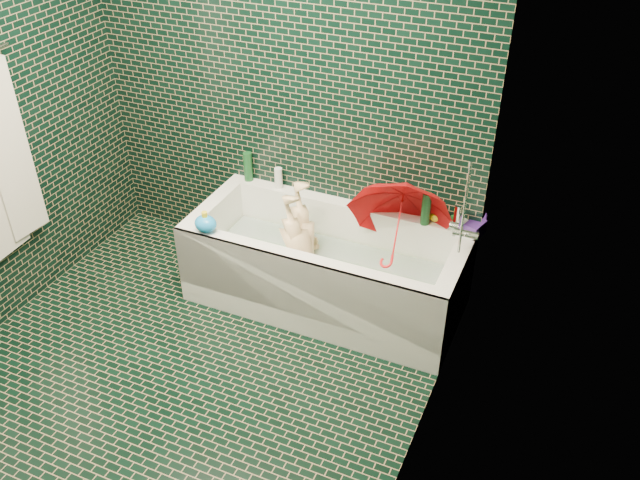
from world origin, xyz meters
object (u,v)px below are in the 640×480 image
at_px(bath_toy, 206,223).
at_px(bathtub, 325,275).
at_px(child, 303,257).
at_px(rubber_duck, 436,216).
at_px(umbrella, 397,228).

bearing_deg(bath_toy, bathtub, 6.77).
relative_size(child, rubber_duck, 8.66).
xyz_separation_m(umbrella, rubber_duck, (0.17, 0.24, -0.01)).
relative_size(bathtub, child, 1.79).
distance_m(bathtub, child, 0.18).
height_order(umbrella, rubber_duck, umbrella).
relative_size(child, umbrella, 1.56).
bearing_deg(bathtub, umbrella, 15.92).
relative_size(umbrella, bath_toy, 3.65).
distance_m(child, bath_toy, 0.65).
height_order(child, rubber_duck, rubber_duck).
bearing_deg(rubber_duck, child, -172.72).
bearing_deg(umbrella, child, -170.11).
xyz_separation_m(child, rubber_duck, (0.73, 0.37, 0.28)).
xyz_separation_m(bathtub, bath_toy, (-0.65, -0.31, 0.40)).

